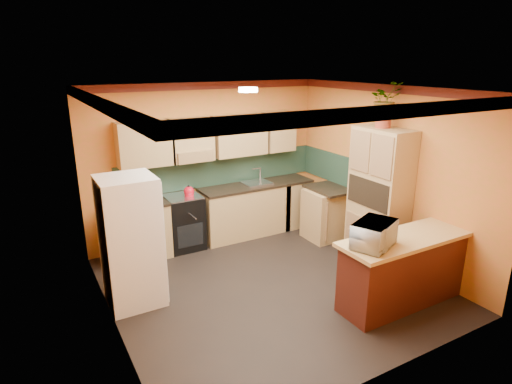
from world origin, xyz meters
TOP-DOWN VIEW (x-y plane):
  - room_shell at (0.02, 0.28)m, footprint 4.24×4.24m
  - base_cabinets_back at (0.04, 1.80)m, footprint 3.65×0.60m
  - countertop_back at (0.04, 1.80)m, footprint 3.65×0.62m
  - stove at (-0.59, 1.80)m, footprint 0.58×0.58m
  - kettle at (-0.49, 1.75)m, footprint 0.21×0.21m
  - sink at (0.81, 1.80)m, footprint 0.48×0.40m
  - base_cabinets_right at (1.80, 0.95)m, footprint 0.60×0.80m
  - countertop_right at (1.80, 0.95)m, footprint 0.62×0.80m
  - fridge at (-1.75, 0.51)m, footprint 0.68×0.66m
  - pantry at (1.85, -0.15)m, footprint 0.48×0.90m
  - fern_pot at (1.85, -0.10)m, footprint 0.22×0.22m
  - fern at (1.85, -0.10)m, footprint 0.51×0.46m
  - breakfast_bar at (1.28, -1.23)m, footprint 1.80×0.55m
  - bar_top at (1.28, -1.23)m, footprint 1.90×0.65m
  - microwave at (0.68, -1.23)m, footprint 0.67×0.58m

SIDE VIEW (x-z plane):
  - base_cabinets_back at x=0.04m, z-range 0.00..0.88m
  - base_cabinets_right at x=1.80m, z-range 0.00..0.88m
  - breakfast_bar at x=1.28m, z-range 0.00..0.88m
  - stove at x=-0.59m, z-range 0.00..0.91m
  - fridge at x=-1.75m, z-range 0.00..1.70m
  - countertop_back at x=0.04m, z-range 0.88..0.92m
  - countertop_right at x=1.80m, z-range 0.88..0.92m
  - bar_top at x=1.28m, z-range 0.88..0.93m
  - sink at x=0.81m, z-range 0.92..0.95m
  - kettle at x=-0.49m, z-range 0.91..1.09m
  - pantry at x=1.85m, z-range 0.00..2.10m
  - microwave at x=0.68m, z-range 0.93..1.24m
  - room_shell at x=0.02m, z-range 0.73..3.45m
  - fern_pot at x=1.85m, z-range 2.10..2.26m
  - fern at x=1.85m, z-range 2.26..2.76m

